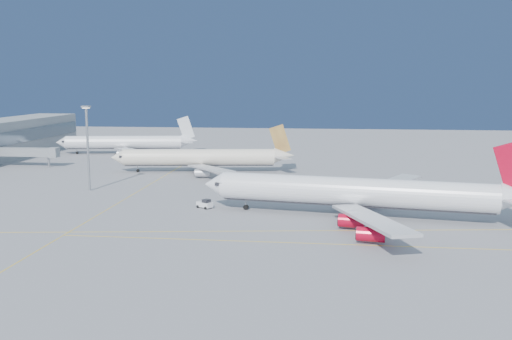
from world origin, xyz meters
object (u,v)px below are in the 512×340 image
at_px(airliner_etihad, 203,158).
at_px(airliner_virgin, 360,193).
at_px(airliner_third, 127,142).
at_px(pushback_tug, 205,204).
at_px(light_mast, 88,141).

bearing_deg(airliner_etihad, airliner_virgin, -58.48).
bearing_deg(airliner_third, airliner_virgin, -57.91).
xyz_separation_m(pushback_tug, light_mast, (-36.29, 17.89, 12.82)).
relative_size(airliner_third, light_mast, 2.51).
xyz_separation_m(airliner_virgin, airliner_etihad, (-48.02, 58.79, -0.60)).
xyz_separation_m(airliner_etihad, pushback_tug, (11.86, -54.05, -3.86)).
distance_m(airliner_etihad, airliner_third, 60.51).
relative_size(airliner_virgin, light_mast, 3.13).
height_order(airliner_virgin, pushback_tug, airliner_virgin).
bearing_deg(airliner_virgin, pushback_tug, -178.47).
distance_m(airliner_etihad, pushback_tug, 55.47).
relative_size(airliner_etihad, pushback_tug, 14.30).
bearing_deg(airliner_virgin, airliner_etihad, 138.25).
height_order(airliner_virgin, light_mast, light_mast).
distance_m(airliner_virgin, pushback_tug, 36.74).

